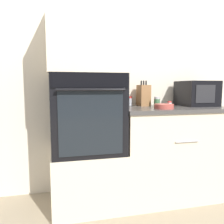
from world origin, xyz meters
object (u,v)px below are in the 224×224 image
(bowl, at_px, (164,106))
(condiment_jar_near, at_px, (130,101))
(knife_block, at_px, (143,95))
(microwave, at_px, (196,93))
(condiment_jar_far, at_px, (169,104))
(wall_oven, at_px, (87,113))
(condiment_jar_mid, at_px, (157,102))

(bowl, bearing_deg, condiment_jar_near, 115.48)
(knife_block, bearing_deg, microwave, -11.22)
(microwave, distance_m, condiment_jar_near, 0.70)
(condiment_jar_far, bearing_deg, condiment_jar_near, 131.45)
(microwave, bearing_deg, wall_oven, -176.71)
(bowl, bearing_deg, condiment_jar_mid, 85.95)
(knife_block, bearing_deg, wall_oven, -164.00)
(microwave, bearing_deg, condiment_jar_mid, -175.89)
(wall_oven, relative_size, microwave, 1.93)
(knife_block, distance_m, bowl, 0.35)
(condiment_jar_mid, bearing_deg, wall_oven, -177.25)
(wall_oven, height_order, knife_block, wall_oven)
(microwave, bearing_deg, condiment_jar_near, 164.26)
(knife_block, relative_size, condiment_jar_far, 4.26)
(wall_oven, height_order, condiment_jar_near, wall_oven)
(wall_oven, bearing_deg, condiment_jar_mid, 2.75)
(microwave, height_order, condiment_jar_far, microwave)
(knife_block, distance_m, condiment_jar_mid, 0.18)
(condiment_jar_near, bearing_deg, knife_block, -33.66)
(bowl, xyz_separation_m, condiment_jar_near, (-0.19, 0.41, 0.03))
(condiment_jar_near, height_order, condiment_jar_mid, condiment_jar_mid)
(wall_oven, distance_m, knife_block, 0.66)
(microwave, relative_size, condiment_jar_far, 5.85)
(wall_oven, height_order, condiment_jar_far, wall_oven)
(condiment_jar_mid, xyz_separation_m, condiment_jar_far, (0.08, -0.11, -0.02))
(microwave, relative_size, knife_block, 1.37)
(wall_oven, bearing_deg, condiment_jar_far, -5.30)
(condiment_jar_mid, distance_m, condiment_jar_far, 0.14)
(condiment_jar_near, xyz_separation_m, condiment_jar_far, (0.29, -0.33, -0.02))
(microwave, xyz_separation_m, knife_block, (-0.55, 0.11, -0.02))
(microwave, xyz_separation_m, condiment_jar_mid, (-0.46, -0.03, -0.08))
(microwave, distance_m, condiment_jar_far, 0.42)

